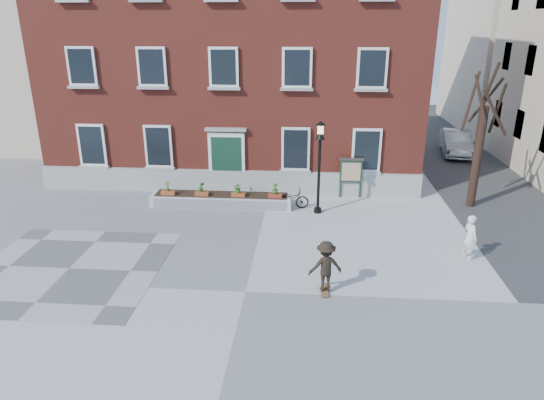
# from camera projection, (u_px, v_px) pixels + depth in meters

# --- Properties ---
(ground) EXTENTS (100.00, 100.00, 0.00)m
(ground) POSITION_uv_depth(u_px,v_px,m) (245.00, 292.00, 14.64)
(ground) COLOR #A1A1A4
(ground) RESTS_ON ground
(checker_patch) EXTENTS (6.00, 6.00, 0.01)m
(checker_patch) POSITION_uv_depth(u_px,v_px,m) (69.00, 268.00, 16.01)
(checker_patch) COLOR #525254
(checker_patch) RESTS_ON ground
(distant_building) EXTENTS (10.00, 12.00, 13.00)m
(distant_building) POSITION_uv_depth(u_px,v_px,m) (15.00, 40.00, 32.39)
(distant_building) COLOR beige
(distant_building) RESTS_ON ground
(bicycle) EXTENTS (1.73, 0.77, 0.88)m
(bicycle) POSITION_uv_depth(u_px,v_px,m) (289.00, 199.00, 21.01)
(bicycle) COLOR black
(bicycle) RESTS_ON ground
(parked_car) EXTENTS (2.14, 4.59, 1.46)m
(parked_car) POSITION_uv_depth(u_px,v_px,m) (456.00, 143.00, 29.53)
(parked_car) COLOR #BABDC0
(parked_car) RESTS_ON ground
(bystander) EXTENTS (0.58, 0.69, 1.61)m
(bystander) POSITION_uv_depth(u_px,v_px,m) (470.00, 237.00, 16.40)
(bystander) COLOR silver
(bystander) RESTS_ON ground
(brick_building) EXTENTS (18.40, 10.85, 12.60)m
(brick_building) POSITION_uv_depth(u_px,v_px,m) (240.00, 49.00, 25.66)
(brick_building) COLOR maroon
(brick_building) RESTS_ON ground
(planter_assembly) EXTENTS (6.20, 1.12, 1.15)m
(planter_assembly) POSITION_uv_depth(u_px,v_px,m) (222.00, 199.00, 21.39)
(planter_assembly) COLOR silver
(planter_assembly) RESTS_ON ground
(bare_tree) EXTENTS (1.83, 1.83, 6.16)m
(bare_tree) POSITION_uv_depth(u_px,v_px,m) (479.00, 144.00, 20.50)
(bare_tree) COLOR #301D15
(bare_tree) RESTS_ON ground
(lamp_post) EXTENTS (0.40, 0.40, 3.93)m
(lamp_post) POSITION_uv_depth(u_px,v_px,m) (320.00, 155.00, 19.83)
(lamp_post) COLOR black
(lamp_post) RESTS_ON ground
(notice_board) EXTENTS (1.10, 0.16, 1.87)m
(notice_board) POSITION_uv_depth(u_px,v_px,m) (351.00, 171.00, 22.05)
(notice_board) COLOR #172E22
(notice_board) RESTS_ON ground
(skateboarder) EXTENTS (1.13, 0.82, 1.66)m
(skateboarder) POSITION_uv_depth(u_px,v_px,m) (326.00, 266.00, 14.35)
(skateboarder) COLOR brown
(skateboarder) RESTS_ON ground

